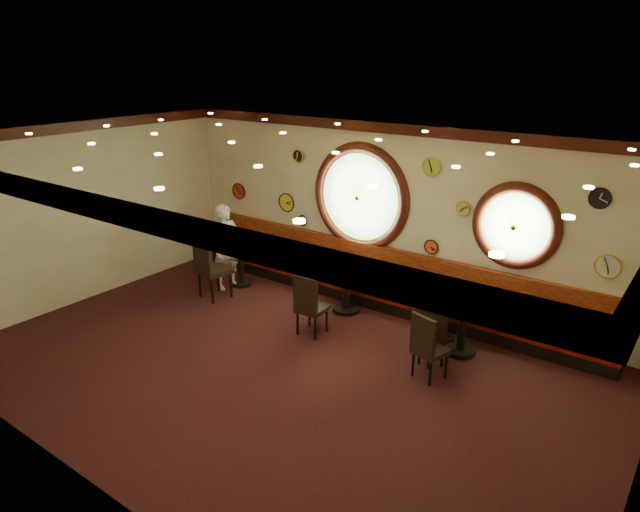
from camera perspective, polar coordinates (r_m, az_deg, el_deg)
The scene contains 47 objects.
floor at distance 8.41m, azimuth -3.81°, elevation -11.04°, with size 9.00×6.00×0.00m, color black.
ceiling at distance 7.32m, azimuth -4.37°, elevation 11.05°, with size 9.00×6.00×0.02m, color gold.
wall_back at distance 10.08m, azimuth 6.98°, elevation 4.04°, with size 9.00×0.02×3.20m, color beige.
wall_front at distance 5.97m, azimuth -23.16°, elevation -8.85°, with size 9.00×0.02×3.20m, color beige.
wall_left at distance 11.05m, azimuth -22.28°, elevation 4.09°, with size 0.02×6.00×3.20m, color beige.
molding_back at distance 9.75m, azimuth 7.21°, elevation 12.56°, with size 9.00×0.10×0.18m, color #361009.
molding_front at distance 5.48m, azimuth -24.81°, elevation 5.42°, with size 9.00×0.10×0.18m, color #361009.
molding_left at distance 10.75m, azimuth -23.18°, elevation 11.82°, with size 0.10×6.00×0.18m, color #361009.
banquette_base at distance 10.36m, azimuth 5.88°, elevation -4.31°, with size 8.00×0.55×0.20m, color black.
banquette_seat at distance 10.26m, azimuth 5.92°, elevation -3.04°, with size 8.00×0.55×0.30m, color #5C0C07.
banquette_back at distance 10.29m, azimuth 6.62°, elevation -0.60°, with size 8.00×0.10×0.55m, color #65070B.
porthole_left_glass at distance 10.31m, azimuth 4.11°, elevation 5.92°, with size 1.66×1.66×0.02m, color #84B56D.
porthole_left_frame at distance 10.30m, azimuth 4.07°, elevation 5.90°, with size 1.98×1.98×0.18m, color #361009.
porthole_left_ring at distance 10.27m, azimuth 3.98°, elevation 5.87°, with size 1.61×1.61×0.03m, color gold.
porthole_right_glass at distance 9.20m, azimuth 19.02°, elevation 2.87°, with size 1.10×1.10×0.02m, color #84B56D.
porthole_right_frame at distance 9.19m, azimuth 18.99°, elevation 2.85°, with size 1.38×1.38×0.18m, color #361009.
porthole_right_ring at distance 9.16m, azimuth 18.94°, elevation 2.80°, with size 1.09×1.09×0.03m, color gold.
wall_clock_0 at distance 9.40m, azimuth 14.14°, elevation 4.64°, with size 0.22×0.22×0.03m, color gold.
wall_clock_1 at distance 11.17m, azimuth -1.72°, elevation 3.59°, with size 0.20×0.20×0.03m, color white.
wall_clock_2 at distance 11.33m, azimuth -3.34°, elevation 5.37°, with size 0.36×0.36×0.03m, color gold.
wall_clock_3 at distance 10.95m, azimuth -2.21°, elevation 9.97°, with size 0.24×0.24×0.03m, color black.
wall_clock_4 at distance 12.17m, azimuth -8.12°, elevation 6.45°, with size 0.32×0.32×0.03m, color #B72C12.
wall_clock_5 at distance 8.78m, azimuth 26.21°, elevation 5.21°, with size 0.28×0.28×0.03m, color black.
wall_clock_6 at distance 9.50m, azimuth 11.08°, elevation 8.75°, with size 0.30×0.30×0.03m, color #A6C33D.
wall_clock_7 at distance 9.80m, azimuth 11.09°, elevation 0.90°, with size 0.24×0.24×0.03m, color #F04B1C.
wall_clock_8 at distance 9.00m, azimuth 26.85°, elevation -0.93°, with size 0.34×0.34×0.03m, color silver.
table_a at distance 11.13m, azimuth -7.92°, elevation -0.76°, with size 0.83×0.83×0.70m.
table_b at distance 9.89m, azimuth 2.69°, elevation -2.64°, with size 0.90×0.90×0.86m.
table_c at distance 9.14m, azimuth 12.18°, elevation -5.60°, with size 0.76×0.76×0.73m.
table_d at distance 8.79m, azimuth 14.08°, elevation -6.40°, with size 0.95×0.95×0.82m.
chair_a at distance 10.51m, azimuth -11.08°, elevation -0.60°, with size 0.61×0.61×0.78m.
chair_b at distance 9.01m, azimuth -1.13°, elevation -4.58°, with size 0.45×0.45×0.64m.
chair_c at distance 8.39m, azimuth 11.21°, elevation -7.08°, with size 0.54×0.54×0.62m.
chair_d at distance 7.99m, azimuth 10.63°, elevation -8.54°, with size 0.51×0.51×0.61m.
condiment_a_salt at distance 11.14m, azimuth -8.01°, elevation 0.97°, with size 0.04×0.04×0.11m, color silver.
condiment_b_salt at distance 9.81m, azimuth 2.36°, elevation -0.58°, with size 0.03×0.03×0.09m, color silver.
condiment_c_salt at distance 9.09m, azimuth 11.68°, elevation -3.54°, with size 0.03×0.03×0.09m, color silver.
condiment_d_salt at distance 8.72m, azimuth 13.56°, elevation -4.05°, with size 0.03×0.03×0.10m, color silver.
condiment_a_pepper at distance 10.98m, azimuth -8.11°, elevation 0.63°, with size 0.03×0.03×0.09m, color silver.
condiment_b_pepper at distance 9.75m, azimuth 2.96°, elevation -0.70°, with size 0.03×0.03×0.09m, color silver.
condiment_c_pepper at distance 9.01m, azimuth 12.38°, elevation -3.80°, with size 0.03×0.03×0.09m, color silver.
condiment_d_pepper at distance 8.64m, azimuth 14.46°, elevation -4.28°, with size 0.04×0.04×0.11m, color silver.
condiment_a_bottle at distance 10.97m, azimuth -7.49°, elevation 0.87°, with size 0.05×0.05×0.17m, color #CA862F.
condiment_b_bottle at distance 9.76m, azimuth 3.68°, elevation -0.41°, with size 0.06×0.06×0.18m, color #C6852E.
condiment_c_bottle at distance 9.03m, azimuth 13.03°, elevation -3.52°, with size 0.05×0.05×0.17m, color gold.
condiment_d_bottle at distance 8.67m, azimuth 14.72°, elevation -4.05°, with size 0.05×0.05×0.16m, color gold.
waiter at distance 10.94m, azimuth -9.35°, elevation 0.91°, with size 0.60×0.39×1.65m, color white.
Camera 1 is at (4.70, -5.50, 4.29)m, focal length 32.00 mm.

